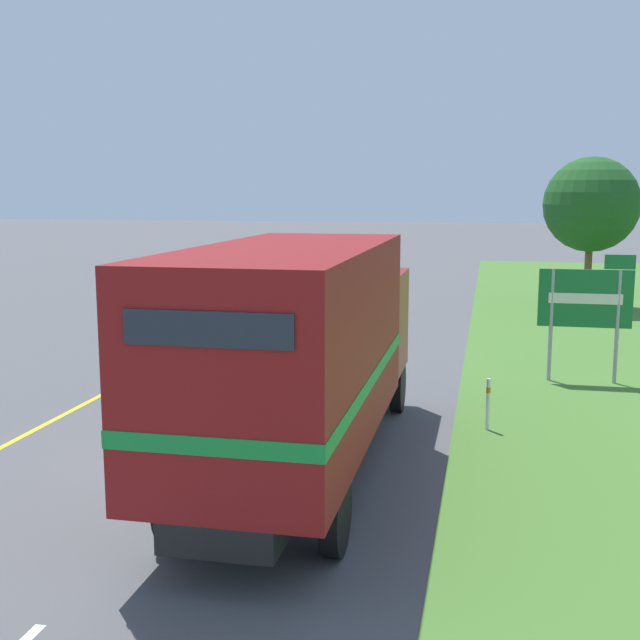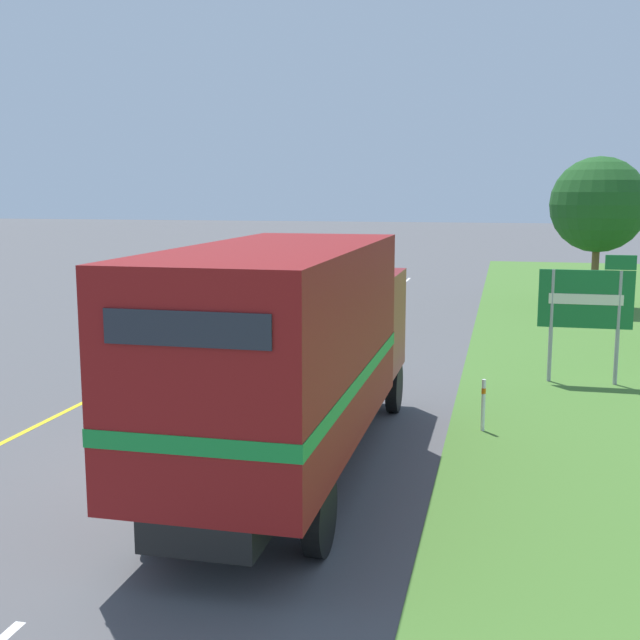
# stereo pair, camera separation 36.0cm
# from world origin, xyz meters

# --- Properties ---
(ground_plane) EXTENTS (200.00, 200.00, 0.00)m
(ground_plane) POSITION_xyz_m (0.00, 0.00, 0.00)
(ground_plane) COLOR #515154
(edge_line_yellow) EXTENTS (0.12, 55.42, 0.01)m
(edge_line_yellow) POSITION_xyz_m (-3.70, 11.11, 0.00)
(edge_line_yellow) COLOR yellow
(edge_line_yellow) RESTS_ON ground
(centre_dash_near) EXTENTS (0.12, 2.60, 0.01)m
(centre_dash_near) POSITION_xyz_m (0.00, 0.31, 0.00)
(centre_dash_near) COLOR white
(centre_dash_near) RESTS_ON ground
(centre_dash_mid_a) EXTENTS (0.12, 2.60, 0.01)m
(centre_dash_mid_a) POSITION_xyz_m (0.00, 6.91, 0.00)
(centre_dash_mid_a) COLOR white
(centre_dash_mid_a) RESTS_ON ground
(centre_dash_mid_b) EXTENTS (0.12, 2.60, 0.01)m
(centre_dash_mid_b) POSITION_xyz_m (0.00, 13.51, 0.00)
(centre_dash_mid_b) COLOR white
(centre_dash_mid_b) RESTS_ON ground
(centre_dash_far) EXTENTS (0.12, 2.60, 0.01)m
(centre_dash_far) POSITION_xyz_m (0.00, 20.11, 0.00)
(centre_dash_far) COLOR white
(centre_dash_far) RESTS_ON ground
(centre_dash_farthest) EXTENTS (0.12, 2.60, 0.01)m
(centre_dash_farthest) POSITION_xyz_m (0.00, 26.71, 0.00)
(centre_dash_farthest) COLOR white
(centre_dash_farthest) RESTS_ON ground
(horse_trailer_truck) EXTENTS (2.37, 8.62, 3.53)m
(horse_trailer_truck) POSITION_xyz_m (1.57, -0.28, 1.98)
(horse_trailer_truck) COLOR black
(horse_trailer_truck) RESTS_ON ground
(lead_car_white) EXTENTS (1.80, 4.19, 1.78)m
(lead_car_white) POSITION_xyz_m (-1.74, 13.94, 0.91)
(lead_car_white) COLOR black
(lead_car_white) RESTS_ON ground
(highway_sign) EXTENTS (2.03, 0.09, 2.89)m
(highway_sign) POSITION_xyz_m (6.41, 6.91, 1.83)
(highway_sign) COLOR #9E9EA3
(highway_sign) RESTS_ON ground
(roadside_tree_mid) EXTENTS (3.45, 3.45, 5.51)m
(roadside_tree_mid) POSITION_xyz_m (7.81, 19.19, 3.78)
(roadside_tree_mid) COLOR brown
(roadside_tree_mid) RESTS_ON ground
(delineator_post) EXTENTS (0.08, 0.08, 0.95)m
(delineator_post) POSITION_xyz_m (4.31, 2.68, 0.51)
(delineator_post) COLOR white
(delineator_post) RESTS_ON ground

